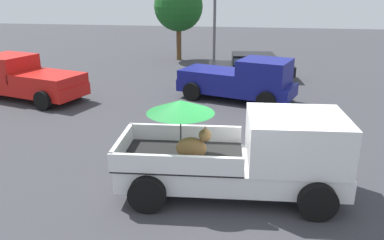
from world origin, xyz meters
name	(u,v)px	position (x,y,z in m)	size (l,w,h in m)	color
ground_plane	(230,191)	(0.00, 0.00, 0.00)	(80.00, 80.00, 0.00)	#38383D
pickup_truck_main	(250,153)	(0.41, 0.02, 0.99)	(5.18, 2.58, 2.21)	black
pickup_truck_red	(27,79)	(-9.08, 6.55, 0.87)	(5.11, 3.15, 1.80)	black
pickup_truck_far	(241,80)	(-0.13, 7.81, 0.87)	(5.12, 3.27, 1.80)	black
parked_sedan_near	(251,65)	(0.22, 11.87, 0.74)	(4.46, 2.33, 1.33)	black
motel_sign	(215,8)	(-1.96, 13.99, 3.43)	(1.40, 0.16, 4.85)	#59595B
tree_by_lot	(179,7)	(-4.59, 16.88, 3.37)	(3.10, 3.10, 4.94)	brown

